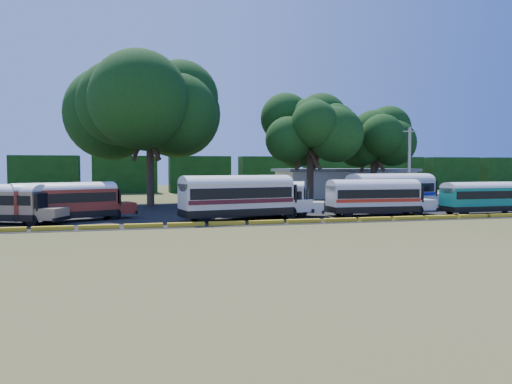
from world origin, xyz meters
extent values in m
plane|color=#404F1A|center=(0.00, 0.00, 0.00)|extent=(160.00, 160.00, 0.00)
cube|color=black|center=(1.00, 12.00, 0.01)|extent=(64.00, 24.00, 0.02)
cube|color=yellow|center=(-19.50, 1.00, 0.15)|extent=(2.70, 0.45, 0.30)
cube|color=yellow|center=(-16.50, 1.00, 0.15)|extent=(2.70, 0.45, 0.30)
cube|color=yellow|center=(-13.50, 1.00, 0.15)|extent=(2.70, 0.45, 0.30)
cube|color=yellow|center=(-10.50, 1.00, 0.15)|extent=(2.70, 0.45, 0.30)
cube|color=yellow|center=(-7.50, 1.00, 0.15)|extent=(2.70, 0.45, 0.30)
cube|color=yellow|center=(-4.50, 1.00, 0.15)|extent=(2.70, 0.45, 0.30)
cube|color=yellow|center=(-1.50, 1.00, 0.15)|extent=(2.70, 0.45, 0.30)
cube|color=yellow|center=(1.50, 1.00, 0.15)|extent=(2.70, 0.45, 0.30)
cube|color=yellow|center=(4.50, 1.00, 0.15)|extent=(2.70, 0.45, 0.30)
cube|color=yellow|center=(7.50, 1.00, 0.15)|extent=(2.70, 0.45, 0.30)
cube|color=yellow|center=(10.50, 1.00, 0.15)|extent=(2.70, 0.45, 0.30)
cube|color=yellow|center=(13.50, 1.00, 0.15)|extent=(2.70, 0.45, 0.30)
cube|color=yellow|center=(16.50, 1.00, 0.15)|extent=(2.70, 0.45, 0.30)
cube|color=yellow|center=(19.50, 1.00, 0.15)|extent=(2.70, 0.45, 0.30)
cube|color=silver|center=(18.00, 30.00, 1.80)|extent=(18.00, 8.00, 3.60)
cube|color=slate|center=(18.00, 30.00, 3.80)|extent=(19.00, 9.00, 0.40)
cube|color=black|center=(-24.00, 48.00, 3.00)|extent=(10.00, 4.00, 6.00)
cube|color=black|center=(-12.00, 48.00, 3.00)|extent=(10.00, 4.00, 6.00)
cube|color=black|center=(0.00, 48.00, 3.00)|extent=(10.00, 4.00, 6.00)
cube|color=black|center=(12.00, 48.00, 3.00)|extent=(10.00, 4.00, 6.00)
cube|color=black|center=(24.00, 48.00, 3.00)|extent=(10.00, 4.00, 6.00)
cube|color=black|center=(36.00, 48.00, 3.00)|extent=(10.00, 4.00, 6.00)
cube|color=black|center=(48.00, 48.00, 3.00)|extent=(10.00, 4.00, 6.00)
cube|color=black|center=(60.00, 48.00, 3.00)|extent=(10.00, 4.00, 6.00)
cylinder|color=black|center=(-18.30, 3.83, 0.46)|extent=(0.94, 0.60, 0.91)
cylinder|color=black|center=(-17.51, 5.62, 0.46)|extent=(0.94, 0.60, 0.91)
cube|color=#9F815E|center=(-16.99, 4.32, 0.87)|extent=(2.31, 2.50, 0.87)
cube|color=black|center=(-17.52, 4.55, 1.76)|extent=(0.98, 1.97, 1.25)
cube|color=black|center=(-16.28, 4.00, 0.50)|extent=(1.06, 2.11, 0.27)
cylinder|color=black|center=(-12.58, 6.90, 0.47)|extent=(0.96, 0.59, 0.93)
cylinder|color=black|center=(-13.33, 8.76, 0.47)|extent=(0.96, 0.59, 0.93)
cylinder|color=black|center=(-18.48, 4.52, 0.47)|extent=(0.96, 0.59, 0.93)
cylinder|color=black|center=(-19.23, 6.38, 0.47)|extent=(0.96, 0.59, 0.93)
cube|color=black|center=(-16.34, 6.47, 0.61)|extent=(7.98, 5.03, 0.51)
cube|color=maroon|center=(-16.34, 6.47, 1.71)|extent=(7.98, 5.03, 1.71)
cube|color=black|center=(-16.34, 6.47, 1.92)|extent=(7.72, 4.97, 0.72)
ellipsoid|color=silver|center=(-16.34, 6.47, 2.57)|extent=(7.98, 5.03, 1.05)
cube|color=maroon|center=(-12.01, 8.21, 0.89)|extent=(2.33, 2.54, 0.89)
cube|color=black|center=(-12.55, 7.99, 1.80)|extent=(0.93, 2.05, 1.28)
cube|color=black|center=(-11.27, 8.51, 0.51)|extent=(1.01, 2.19, 0.28)
cube|color=black|center=(-19.85, 5.05, 0.51)|extent=(1.01, 2.19, 0.28)
cylinder|color=black|center=(1.34, 3.89, 0.55)|extent=(1.13, 0.50, 1.10)
cylinder|color=black|center=(0.91, 6.20, 0.55)|extent=(1.13, 0.50, 1.10)
cylinder|color=black|center=(-5.99, 2.54, 0.55)|extent=(1.13, 0.50, 1.10)
cylinder|color=black|center=(-6.41, 4.84, 0.55)|extent=(1.13, 0.50, 1.10)
cube|color=black|center=(-3.07, 4.27, 0.71)|extent=(9.33, 4.33, 0.60)
cube|color=silver|center=(-3.07, 4.27, 2.01)|extent=(9.33, 4.33, 2.01)
cube|color=black|center=(-3.07, 4.27, 2.25)|extent=(8.99, 4.33, 0.84)
cube|color=#4F141D|center=(-3.07, 4.27, 1.61)|extent=(9.25, 4.36, 0.33)
ellipsoid|color=silver|center=(-3.07, 4.27, 3.01)|extent=(9.33, 4.33, 1.23)
cube|color=silver|center=(2.31, 5.27, 1.04)|extent=(2.38, 2.73, 1.04)
cube|color=black|center=(1.63, 5.14, 2.11)|extent=(0.62, 2.51, 1.50)
cube|color=black|center=(3.23, 5.44, 0.60)|extent=(0.68, 2.68, 0.33)
cube|color=black|center=(-7.44, 3.46, 0.60)|extent=(0.68, 2.68, 0.33)
cylinder|color=black|center=(2.60, 4.61, 0.46)|extent=(0.95, 0.61, 0.92)
cylinder|color=black|center=(3.39, 6.42, 0.46)|extent=(0.95, 0.61, 0.92)
cylinder|color=black|center=(-3.15, 7.12, 0.46)|extent=(0.95, 0.61, 0.92)
cylinder|color=black|center=(-2.36, 8.93, 0.46)|extent=(0.95, 0.61, 0.92)
cube|color=black|center=(-0.31, 6.95, 0.60)|extent=(7.85, 5.14, 0.51)
cube|color=beige|center=(-0.31, 6.95, 1.69)|extent=(7.85, 5.14, 1.69)
cube|color=black|center=(-0.31, 6.95, 1.90)|extent=(7.60, 5.07, 0.71)
cube|color=#4C1326|center=(-0.31, 6.95, 1.35)|extent=(7.80, 5.14, 0.28)
ellipsoid|color=silver|center=(-0.31, 6.95, 2.54)|extent=(7.85, 5.14, 1.04)
cube|color=beige|center=(3.92, 5.11, 0.88)|extent=(2.33, 2.52, 0.88)
cube|color=black|center=(3.39, 5.34, 1.78)|extent=(0.97, 2.00, 1.27)
cube|color=black|center=(4.64, 4.80, 0.51)|extent=(1.06, 2.14, 0.28)
cube|color=black|center=(-3.73, 8.45, 0.51)|extent=(1.06, 2.14, 0.28)
cylinder|color=black|center=(13.06, 3.73, 0.48)|extent=(0.97, 0.30, 0.97)
cylinder|color=black|center=(13.12, 5.80, 0.48)|extent=(0.97, 0.30, 0.97)
cylinder|color=black|center=(6.49, 3.91, 0.48)|extent=(0.97, 0.30, 0.97)
cylinder|color=black|center=(6.55, 5.97, 0.48)|extent=(0.97, 0.30, 0.97)
cube|color=black|center=(9.32, 4.87, 0.63)|extent=(7.99, 2.63, 0.53)
cube|color=silver|center=(9.32, 4.87, 1.77)|extent=(7.99, 2.63, 1.77)
cube|color=black|center=(9.32, 4.87, 1.99)|extent=(7.67, 2.68, 0.74)
cube|color=red|center=(9.32, 4.87, 1.42)|extent=(7.91, 2.66, 0.29)
ellipsoid|color=silver|center=(9.32, 4.87, 2.66)|extent=(7.99, 2.63, 1.09)
cube|color=silver|center=(14.16, 4.74, 0.92)|extent=(1.80, 2.17, 0.92)
cube|color=black|center=(13.55, 4.75, 1.86)|extent=(0.20, 2.23, 1.33)
cube|color=black|center=(14.98, 4.72, 0.53)|extent=(0.24, 2.37, 0.29)
cube|color=black|center=(5.41, 4.97, 0.53)|extent=(0.24, 2.37, 0.29)
cylinder|color=black|center=(17.97, 8.93, 0.55)|extent=(1.14, 0.51, 1.10)
cylinder|color=black|center=(17.53, 11.24, 0.55)|extent=(1.14, 0.51, 1.10)
cylinder|color=black|center=(10.64, 7.53, 0.55)|extent=(1.14, 0.51, 1.10)
cylinder|color=black|center=(10.20, 9.84, 0.55)|extent=(1.14, 0.51, 1.10)
cube|color=black|center=(13.55, 9.28, 0.71)|extent=(9.36, 4.38, 0.60)
cube|color=silver|center=(13.55, 9.28, 2.02)|extent=(9.36, 4.38, 2.01)
cube|color=black|center=(13.55, 9.28, 2.26)|extent=(9.02, 4.38, 0.84)
cube|color=#0E178E|center=(13.55, 9.28, 1.61)|extent=(9.28, 4.41, 0.33)
ellipsoid|color=silver|center=(13.55, 9.28, 3.02)|extent=(9.36, 4.38, 1.24)
cube|color=silver|center=(18.94, 10.31, 1.04)|extent=(2.39, 2.74, 1.04)
cube|color=black|center=(18.26, 10.18, 2.12)|extent=(0.63, 2.51, 1.51)
cube|color=black|center=(19.86, 10.48, 0.60)|extent=(0.70, 2.68, 0.33)
cube|color=black|center=(9.18, 8.45, 0.60)|extent=(0.70, 2.68, 0.33)
cylinder|color=black|center=(22.80, 4.56, 0.44)|extent=(0.89, 0.27, 0.89)
cylinder|color=black|center=(16.83, 2.49, 0.44)|extent=(0.89, 0.27, 0.89)
cylinder|color=black|center=(16.78, 4.39, 0.44)|extent=(0.89, 0.27, 0.89)
cube|color=black|center=(19.37, 3.51, 0.58)|extent=(7.33, 2.42, 0.49)
cube|color=#14816C|center=(19.37, 3.51, 1.63)|extent=(7.33, 2.42, 1.62)
cube|color=black|center=(19.37, 3.51, 1.82)|extent=(7.04, 2.46, 0.68)
ellipsoid|color=silver|center=(19.37, 3.51, 2.44)|extent=(7.33, 2.42, 1.00)
cube|color=black|center=(15.78, 3.41, 0.49)|extent=(0.22, 2.18, 0.27)
cylinder|color=#332919|center=(-9.18, 20.38, 3.79)|extent=(0.80, 0.80, 7.59)
cylinder|color=#332919|center=(-7.96, 20.83, 7.05)|extent=(1.35, 2.74, 4.33)
cylinder|color=#332919|center=(-10.18, 21.22, 7.05)|extent=(2.11, 2.39, 4.33)
cylinder|color=#332919|center=(-9.41, 19.10, 7.05)|extent=(2.79, 0.91, 4.33)
ellipsoid|color=black|center=(-9.18, 20.38, 11.07)|extent=(13.97, 13.97, 10.24)
cylinder|color=#332919|center=(8.64, 18.75, 3.02)|extent=(0.80, 0.80, 6.04)
cylinder|color=#332919|center=(9.86, 19.19, 5.61)|extent=(1.19, 2.28, 3.49)
cylinder|color=#332919|center=(7.65, 19.58, 5.61)|extent=(1.80, 2.02, 3.49)
cylinder|color=#332919|center=(8.42, 17.47, 5.61)|extent=(2.31, 0.83, 3.49)
ellipsoid|color=black|center=(8.64, 18.75, 8.92)|extent=(8.60, 8.60, 6.31)
cylinder|color=#332919|center=(18.55, 22.39, 2.84)|extent=(0.80, 0.80, 5.69)
cylinder|color=#332919|center=(19.77, 22.83, 5.28)|extent=(1.15, 2.18, 3.30)
cylinder|color=#332919|center=(17.55, 23.22, 5.28)|extent=(1.72, 1.94, 3.30)
cylinder|color=#332919|center=(18.32, 21.11, 5.28)|extent=(2.20, 0.81, 3.30)
ellipsoid|color=black|center=(18.55, 22.39, 8.42)|extent=(8.19, 8.19, 6.01)
cylinder|color=gray|center=(17.75, 12.85, 4.25)|extent=(0.30, 0.30, 8.51)
cube|color=gray|center=(17.75, 12.85, 8.08)|extent=(1.60, 0.12, 0.12)
camera|label=1|loc=(-11.48, -34.93, 4.38)|focal=35.00mm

